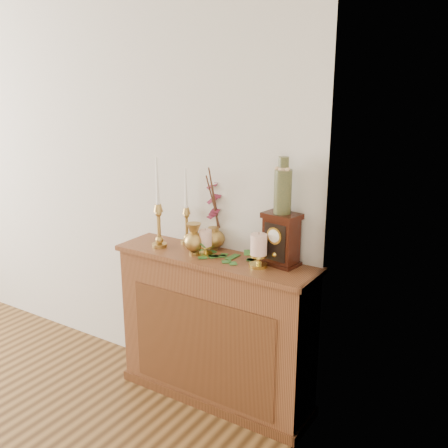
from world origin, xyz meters
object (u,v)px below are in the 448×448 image
Objects in this scene: candlestick_center at (187,220)px; ceramic_vase at (283,188)px; mantel_clock at (281,240)px; bud_vase at (194,239)px; candlestick_left at (159,219)px; ginger_jar at (215,211)px.

candlestick_center is 0.71m from ceramic_vase.
mantel_clock is at bearing -2.05° from candlestick_center.
mantel_clock is (0.49, 0.12, 0.05)m from bud_vase.
ceramic_vase is (0.49, 0.13, 0.33)m from bud_vase.
ceramic_vase reaches higher than candlestick_center.
candlestick_center is 1.53× the size of ceramic_vase.
candlestick_center is (0.10, 0.15, -0.03)m from candlestick_left.
candlestick_left reaches higher than ginger_jar.
mantel_clock is 0.96× the size of ceramic_vase.
candlestick_center is 0.23m from bud_vase.
bud_vase is 0.51m from mantel_clock.
candlestick_left is 1.09× the size of ginger_jar.
mantel_clock is (0.47, -0.06, -0.08)m from ginger_jar.
bud_vase is 0.38× the size of ginger_jar.
bud_vase is at bearing -165.63° from ceramic_vase.
candlestick_left is 0.34m from ginger_jar.
ceramic_vase is at bearing 90.00° from mantel_clock.
bud_vase is 0.65× the size of mantel_clock.
candlestick_left is 1.17× the size of candlestick_center.
ceramic_vase is (0.47, -0.06, 0.20)m from ginger_jar.
ginger_jar is 1.65× the size of ceramic_vase.
bud_vase is 0.62× the size of ceramic_vase.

